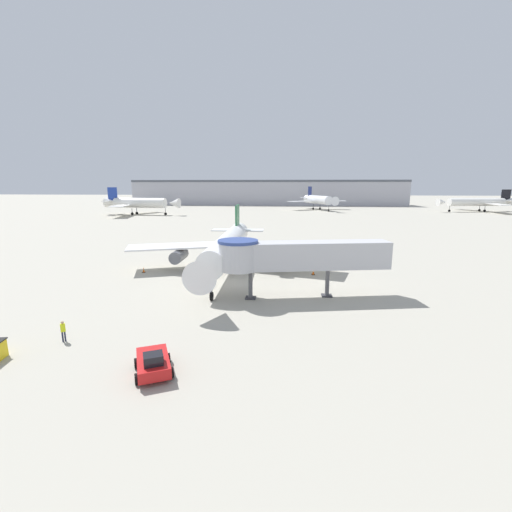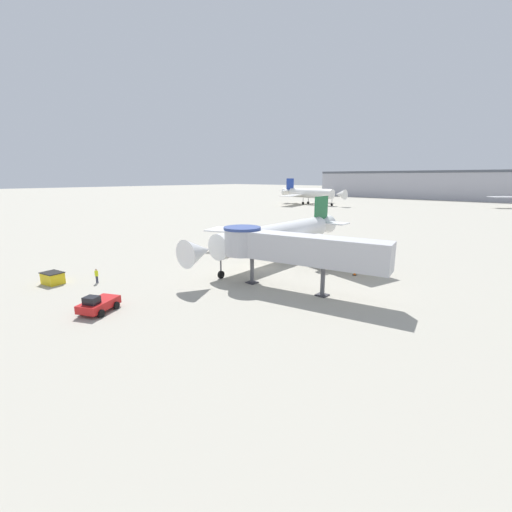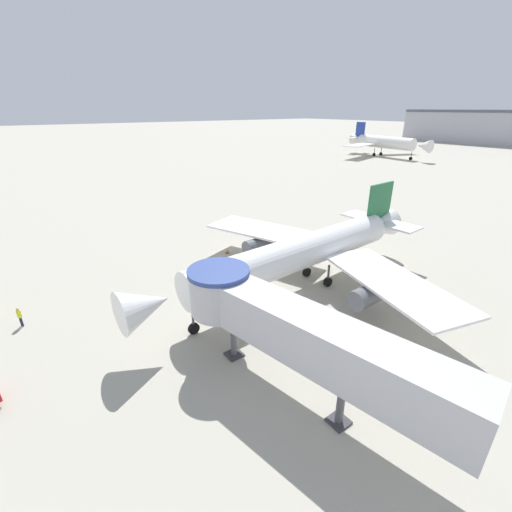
{
  "view_description": "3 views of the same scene",
  "coord_description": "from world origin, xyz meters",
  "views": [
    {
      "loc": [
        7.02,
        -39.65,
        11.58
      ],
      "look_at": [
        3.02,
        2.14,
        2.95
      ],
      "focal_mm": 24.0,
      "sensor_mm": 36.0,
      "label": 1
    },
    {
      "loc": [
        27.63,
        -32.76,
        11.52
      ],
      "look_at": [
        0.69,
        -2.1,
        2.1
      ],
      "focal_mm": 24.0,
      "sensor_mm": 36.0,
      "label": 2
    },
    {
      "loc": [
        19.36,
        -15.86,
        15.84
      ],
      "look_at": [
        -4.8,
        2.31,
        2.7
      ],
      "focal_mm": 24.0,
      "sensor_mm": 36.0,
      "label": 3
    }
  ],
  "objects": [
    {
      "name": "traffic_cone_starboard_wing",
      "position": [
        10.4,
        4.88,
        0.37
      ],
      "size": [
        0.46,
        0.46,
        0.76
      ],
      "color": "black",
      "rests_on": "ground_plane"
    },
    {
      "name": "ground_crew_marshaller",
      "position": [
        -9.76,
        -17.05,
        0.95
      ],
      "size": [
        0.37,
        0.31,
        1.65
      ],
      "rotation": [
        0.0,
        0.0,
        3.64
      ],
      "color": "#1E2338",
      "rests_on": "ground_plane"
    },
    {
      "name": "jet_bridge",
      "position": [
        7.41,
        -4.81,
        4.53
      ],
      "size": [
        17.77,
        6.21,
        6.22
      ],
      "rotation": [
        0.0,
        0.0,
        0.18
      ],
      "color": "#B7B7BC",
      "rests_on": "ground_plane"
    },
    {
      "name": "ground_plane",
      "position": [
        0.0,
        0.0,
        0.0
      ],
      "size": [
        800.0,
        800.0,
        0.0
      ],
      "primitive_type": "plane",
      "color": "#A8A393"
    },
    {
      "name": "traffic_cone_port_wing",
      "position": [
        -12.52,
        3.87,
        0.34
      ],
      "size": [
        0.43,
        0.43,
        0.72
      ],
      "color": "black",
      "rests_on": "ground_plane"
    },
    {
      "name": "background_jet_blue_tail",
      "position": [
        -53.65,
        94.81,
        4.82
      ],
      "size": [
        32.28,
        34.15,
        11.0
      ],
      "rotation": [
        0.0,
        0.0,
        1.48
      ],
      "color": "white",
      "rests_on": "ground_plane"
    },
    {
      "name": "main_airplane",
      "position": [
        -1.11,
        5.11,
        3.63
      ],
      "size": [
        29.43,
        30.93,
        8.5
      ],
      "rotation": [
        0.0,
        0.0,
        0.03
      ],
      "color": "white",
      "rests_on": "ground_plane"
    }
  ]
}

